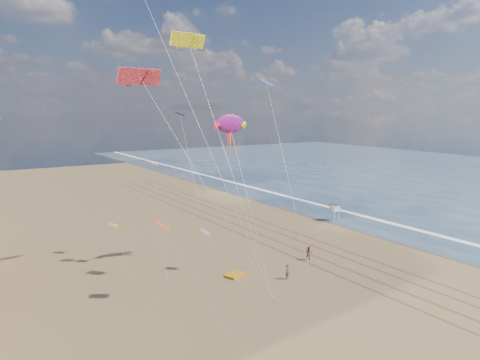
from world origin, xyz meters
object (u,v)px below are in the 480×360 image
kite_flyer_a (287,272)px  lifeguard_stand (335,208)px  grounded_kite (235,275)px  kite_flyer_b (309,253)px  show_kite (230,124)px

kite_flyer_a → lifeguard_stand: bearing=14.0°
grounded_kite → kite_flyer_b: size_ratio=1.35×
lifeguard_stand → grounded_kite: bearing=-154.4°
lifeguard_stand → kite_flyer_b: 21.83m
kite_flyer_b → grounded_kite: bearing=-149.6°
grounded_kite → kite_flyer_b: 10.69m
lifeguard_stand → kite_flyer_a: size_ratio=1.67×
lifeguard_stand → kite_flyer_a: bearing=-143.8°
kite_flyer_a → show_kite: bearing=74.4°
grounded_kite → kite_flyer_a: kite_flyer_a is taller
lifeguard_stand → kite_flyer_b: (-17.15, -13.46, -1.28)m
lifeguard_stand → show_kite: bearing=-164.0°
show_kite → kite_flyer_a: size_ratio=11.20×
grounded_kite → kite_flyer_b: (10.66, -0.14, 0.73)m
show_kite → kite_flyer_a: 18.87m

